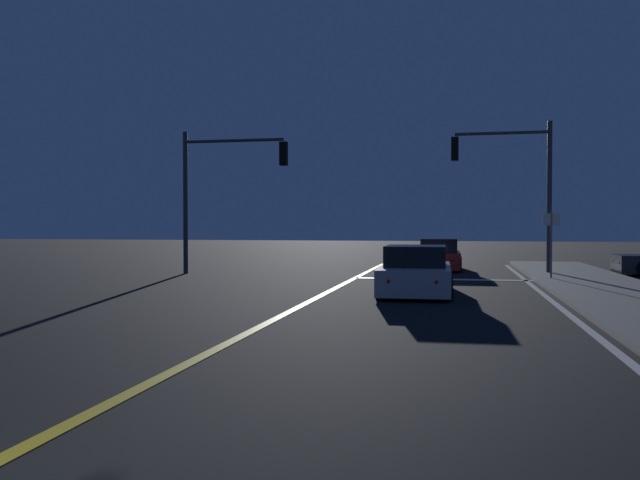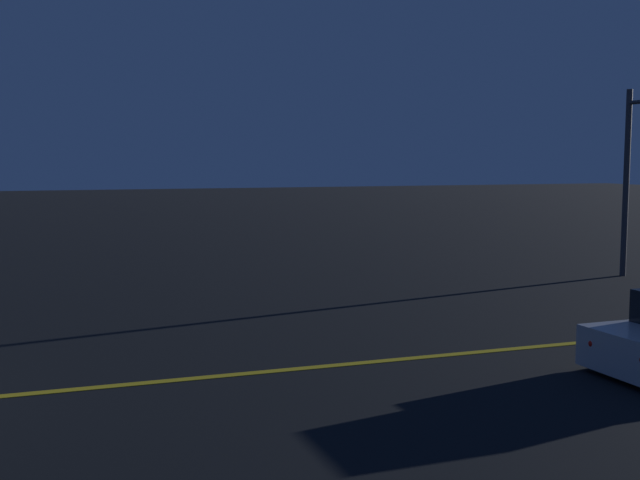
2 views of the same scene
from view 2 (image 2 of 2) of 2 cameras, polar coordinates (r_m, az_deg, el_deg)
lane_line_center at (r=14.60m, az=7.64°, el=-8.28°), size 0.20×36.71×0.01m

